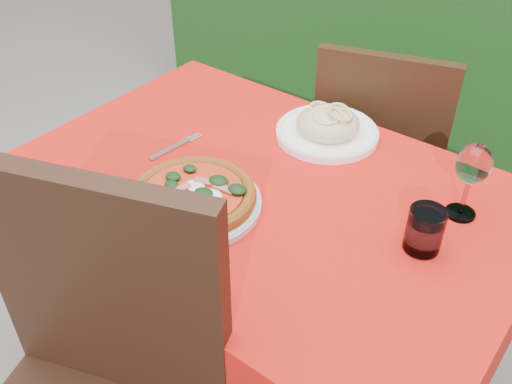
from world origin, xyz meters
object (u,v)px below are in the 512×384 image
Objects in this scene: pizza_plate at (193,198)px; wine_glass at (473,167)px; water_glass at (424,232)px; fork at (171,149)px; chair_far at (379,152)px; pasta_plate at (328,127)px.

wine_glass is at bearing 35.32° from pizza_plate.
water_glass reaches higher than fork.
chair_far is 8.91× the size of water_glass.
pizza_plate is 1.67× the size of wine_glass.
wine_glass reaches higher than fork.
water_glass is at bearing 22.05° from pizza_plate.
water_glass is 0.70m from fork.
pasta_plate is (-0.02, -0.33, 0.25)m from chair_far.
water_glass is 0.54× the size of wine_glass.
chair_far is 0.42m from pasta_plate.
pizza_plate is 0.26m from fork.
pasta_plate is at bearing 53.06° from fork.
wine_glass is at bearing 22.73° from fork.
wine_glass is (0.02, 0.16, 0.09)m from water_glass.
pasta_plate is 2.76× the size of water_glass.
wine_glass is at bearing -13.30° from pasta_plate.
wine_glass is at bearing 82.01° from water_glass.
pizza_plate is 0.63m from wine_glass.
chair_far reaches higher than pasta_plate.
wine_glass is (0.50, 0.36, 0.11)m from pizza_plate.
fork is (-0.22, 0.14, -0.02)m from pizza_plate.
fork is at bearing -175.56° from water_glass.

